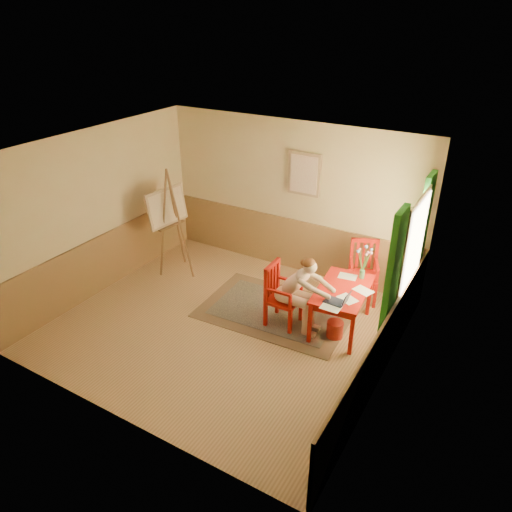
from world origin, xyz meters
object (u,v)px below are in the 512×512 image
Objects in this scene: figure at (298,290)px; table at (342,294)px; easel at (169,212)px; chair_back at (363,271)px; chair_left at (281,295)px; laptop at (338,301)px.

table is at bearing 30.80° from figure.
figure is at bearing -10.60° from easel.
figure is (-0.56, -1.34, 0.17)m from chair_back.
figure is at bearing -112.74° from chair_back.
chair_left is at bearing -122.50° from chair_back.
table is 1.23× the size of chair_left.
laptop is at bearing -6.05° from figure.
easel reaches higher than laptop.
table is 3.51m from easel.
easel reaches higher than figure.
table is 0.44m from laptop.
laptop is (0.96, -0.07, 0.25)m from chair_left.
figure is (0.29, -0.00, 0.18)m from chair_left.
chair_left is 0.34m from figure.
figure is at bearing -0.53° from chair_left.
chair_back is 0.53× the size of easel.
easel is at bearing 176.75° from table.
laptop is at bearing -77.83° from table.
figure is (-0.58, -0.34, 0.07)m from table.
chair_back is 0.83× the size of figure.
laptop is 0.18× the size of easel.
chair_left is 2.85× the size of laptop.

